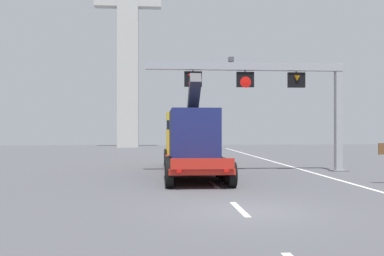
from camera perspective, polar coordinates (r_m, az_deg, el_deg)
ground at (r=14.20m, az=6.98°, el=-10.41°), size 112.00×112.00×0.00m
lane_markings at (r=42.50m, az=-1.05°, el=-3.50°), size 0.20×71.91×0.01m
edge_line_right at (r=27.34m, az=14.71°, el=-5.41°), size 0.20×63.00×0.01m
overhead_lane_gantry at (r=27.06m, az=9.97°, el=5.60°), size 11.95×0.90×6.74m
heavy_haul_truck_red at (r=26.67m, az=-0.32°, el=-1.27°), size 3.08×14.08×5.30m
bridge_pylon_distant at (r=63.02m, az=-8.13°, el=12.51°), size 9.00×2.00×31.77m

